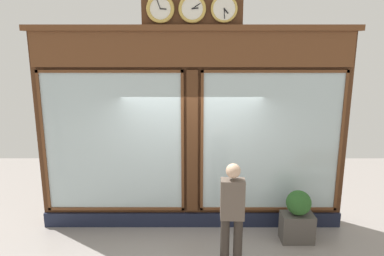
% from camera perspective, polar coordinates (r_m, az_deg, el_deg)
% --- Properties ---
extents(shop_facade, '(5.74, 0.42, 4.30)m').
position_cam_1_polar(shop_facade, '(6.58, -0.00, -0.10)').
color(shop_facade, '#4C2B16').
rests_on(shop_facade, ground_plane).
extents(pedestrian, '(0.37, 0.23, 1.69)m').
position_cam_1_polar(pedestrian, '(5.61, 6.36, -13.02)').
color(pedestrian, '#312A24').
rests_on(pedestrian, ground_plane).
extents(planter_box, '(0.56, 0.36, 0.51)m').
position_cam_1_polar(planter_box, '(6.81, 16.29, -14.93)').
color(planter_box, '#4C4742').
rests_on(planter_box, ground_plane).
extents(planter_shrub, '(0.43, 0.43, 0.43)m').
position_cam_1_polar(planter_shrub, '(6.61, 16.55, -11.32)').
color(planter_shrub, '#285623').
rests_on(planter_shrub, planter_box).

